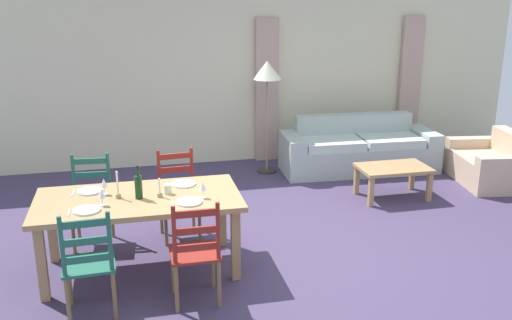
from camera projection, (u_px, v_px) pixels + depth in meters
name	position (u px, v px, depth m)	size (l,w,h in m)	color
ground_plane	(276.00, 250.00, 5.92)	(9.60, 9.60, 0.02)	#423655
wall_far	(222.00, 75.00, 8.60)	(9.60, 0.16, 2.70)	beige
curtain_panel_left	(267.00, 91.00, 8.68)	(0.35, 0.08, 2.20)	tan
curtain_panel_right	(410.00, 85.00, 9.20)	(0.35, 0.08, 2.20)	tan
dining_table	(139.00, 206.00, 5.30)	(1.90, 0.96, 0.75)	#A88253
dining_chair_near_left	(89.00, 264.00, 4.59)	(0.44, 0.42, 0.96)	#215D4A
dining_chair_near_right	(195.00, 252.00, 4.78)	(0.42, 0.40, 0.96)	maroon
dining_chair_far_left	(92.00, 201.00, 5.93)	(0.45, 0.43, 0.96)	#225D4D
dining_chair_far_right	(178.00, 195.00, 6.11)	(0.45, 0.43, 0.96)	maroon
dinner_plate_near_left	(87.00, 210.00, 4.94)	(0.24, 0.24, 0.02)	white
fork_near_left	(69.00, 212.00, 4.91)	(0.02, 0.17, 0.01)	silver
dinner_plate_near_right	(189.00, 202.00, 5.13)	(0.24, 0.24, 0.02)	white
fork_near_right	(173.00, 204.00, 5.10)	(0.02, 0.17, 0.01)	silver
dinner_plate_far_left	(90.00, 191.00, 5.41)	(0.24, 0.24, 0.02)	white
fork_far_left	(73.00, 193.00, 5.38)	(0.02, 0.17, 0.01)	silver
dinner_plate_far_right	(184.00, 184.00, 5.60)	(0.24, 0.24, 0.02)	white
fork_far_right	(168.00, 186.00, 5.57)	(0.02, 0.17, 0.01)	silver
wine_bottle	(139.00, 186.00, 5.21)	(0.07, 0.07, 0.32)	#143819
wine_glass_near_left	(102.00, 194.00, 5.04)	(0.06, 0.06, 0.16)	white
wine_glass_near_right	(203.00, 187.00, 5.22)	(0.06, 0.06, 0.16)	white
wine_glass_far_left	(104.00, 183.00, 5.31)	(0.06, 0.06, 0.16)	white
coffee_cup_primary	(168.00, 189.00, 5.35)	(0.07, 0.07, 0.09)	silver
candle_tall	(118.00, 190.00, 5.23)	(0.05, 0.05, 0.26)	#998C66
candle_short	(160.00, 192.00, 5.27)	(0.05, 0.05, 0.18)	#998C66
couch	(357.00, 150.00, 8.43)	(2.31, 0.91, 0.80)	#A4B2A9
coffee_table	(393.00, 171.00, 7.28)	(0.90, 0.56, 0.42)	#A88253
armchair_upholstered	(493.00, 165.00, 7.88)	(0.96, 1.27, 0.72)	#CCAE8E
standing_lamp	(267.00, 77.00, 7.99)	(0.40, 0.40, 1.64)	#332D28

